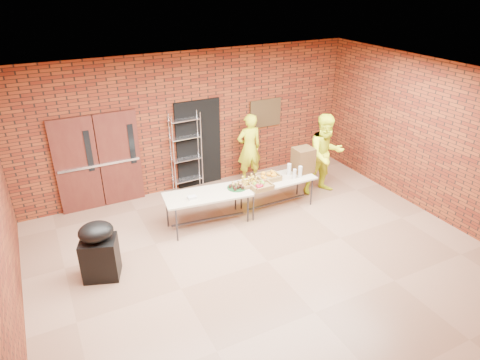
% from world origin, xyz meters
% --- Properties ---
extents(room, '(8.08, 7.08, 3.28)m').
position_xyz_m(room, '(0.00, 0.00, 1.60)').
color(room, '#825D46').
rests_on(room, ground).
extents(double_doors, '(1.78, 0.12, 2.10)m').
position_xyz_m(double_doors, '(-2.20, 3.44, 1.05)').
color(double_doors, '#4F2116').
rests_on(double_doors, room).
extents(dark_doorway, '(1.10, 0.06, 2.10)m').
position_xyz_m(dark_doorway, '(0.10, 3.46, 1.05)').
color(dark_doorway, black).
rests_on(dark_doorway, room).
extents(bronze_plaque, '(0.85, 0.04, 0.70)m').
position_xyz_m(bronze_plaque, '(1.90, 3.45, 1.55)').
color(bronze_plaque, '#402E19').
rests_on(bronze_plaque, room).
extents(wire_rack, '(0.70, 0.26, 1.90)m').
position_xyz_m(wire_rack, '(-0.26, 3.32, 0.95)').
color(wire_rack, silver).
rests_on(wire_rack, room).
extents(table_left, '(1.81, 0.93, 0.71)m').
position_xyz_m(table_left, '(-0.46, 1.65, 0.65)').
color(table_left, '#C2B794').
rests_on(table_left, room).
extents(table_right, '(1.66, 0.70, 0.68)m').
position_xyz_m(table_right, '(1.18, 1.64, 0.62)').
color(table_right, '#C2B794').
rests_on(table_right, room).
extents(basket_bananas, '(0.41, 0.32, 0.13)m').
position_xyz_m(basket_bananas, '(0.47, 1.60, 0.74)').
color(basket_bananas, olive).
rests_on(basket_bananas, table_right).
extents(basket_oranges, '(0.48, 0.38, 0.15)m').
position_xyz_m(basket_oranges, '(0.99, 1.71, 0.75)').
color(basket_oranges, olive).
rests_on(basket_oranges, table_right).
extents(basket_apples, '(0.44, 0.34, 0.14)m').
position_xyz_m(basket_apples, '(0.65, 1.42, 0.74)').
color(basket_apples, olive).
rests_on(basket_apples, table_right).
extents(muffin_tray, '(0.40, 0.40, 0.10)m').
position_xyz_m(muffin_tray, '(0.19, 1.61, 0.76)').
color(muffin_tray, '#144E21').
rests_on(muffin_tray, table_left).
extents(napkin_box, '(0.17, 0.12, 0.06)m').
position_xyz_m(napkin_box, '(-0.80, 1.59, 0.74)').
color(napkin_box, silver).
rests_on(napkin_box, table_left).
extents(coffee_dispenser, '(0.42, 0.38, 0.56)m').
position_xyz_m(coffee_dispenser, '(1.89, 1.72, 0.96)').
color(coffee_dispenser, '#50371B').
rests_on(coffee_dispenser, table_right).
extents(cup_stack_front, '(0.07, 0.07, 0.22)m').
position_xyz_m(cup_stack_front, '(1.52, 1.50, 0.79)').
color(cup_stack_front, silver).
rests_on(cup_stack_front, table_right).
extents(cup_stack_mid, '(0.09, 0.09, 0.26)m').
position_xyz_m(cup_stack_mid, '(1.67, 1.50, 0.81)').
color(cup_stack_mid, silver).
rests_on(cup_stack_mid, table_right).
extents(cup_stack_back, '(0.09, 0.09, 0.26)m').
position_xyz_m(cup_stack_back, '(1.52, 1.71, 0.81)').
color(cup_stack_back, silver).
rests_on(cup_stack_back, table_right).
extents(covered_grill, '(0.71, 0.65, 1.06)m').
position_xyz_m(covered_grill, '(-2.73, 0.94, 0.53)').
color(covered_grill, black).
rests_on(covered_grill, room).
extents(volunteer_woman, '(0.65, 0.44, 1.72)m').
position_xyz_m(volunteer_woman, '(1.26, 3.10, 0.86)').
color(volunteer_woman, '#E3F21A').
rests_on(volunteer_woman, room).
extents(volunteer_man, '(0.99, 0.81, 1.90)m').
position_xyz_m(volunteer_man, '(2.53, 1.77, 0.95)').
color(volunteer_man, '#E3F21A').
rests_on(volunteer_man, room).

